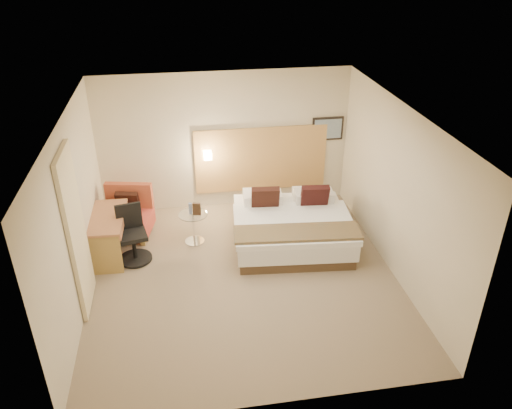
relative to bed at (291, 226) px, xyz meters
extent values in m
cube|color=#7F6C55|center=(-0.98, -0.91, -0.33)|extent=(4.80, 5.00, 0.02)
cube|color=white|center=(-0.98, -0.91, 2.39)|extent=(4.80, 5.00, 0.02)
cube|color=beige|center=(-0.98, 1.60, 1.03)|extent=(4.80, 0.02, 2.70)
cube|color=beige|center=(-0.98, -3.42, 1.03)|extent=(4.80, 0.02, 2.70)
cube|color=beige|center=(-3.39, -0.91, 1.03)|extent=(0.02, 5.00, 2.70)
cube|color=beige|center=(1.43, -0.91, 1.03)|extent=(0.02, 5.00, 2.70)
cube|color=tan|center=(-0.28, 1.56, 0.63)|extent=(2.60, 0.04, 1.30)
cube|color=black|center=(1.04, 1.57, 1.18)|extent=(0.62, 0.03, 0.47)
cube|color=#748BA0|center=(1.04, 1.55, 1.18)|extent=(0.54, 0.01, 0.39)
cylinder|color=silver|center=(-1.33, 1.51, 0.83)|extent=(0.02, 0.12, 0.02)
cube|color=#F8E7C1|center=(-1.33, 1.45, 0.83)|extent=(0.15, 0.15, 0.15)
cube|color=beige|center=(-3.34, -1.16, 0.90)|extent=(0.06, 0.90, 2.42)
cylinder|color=#7A8FBD|center=(-1.74, 0.28, 0.35)|extent=(0.08, 0.08, 0.20)
cube|color=#3B2618|center=(-1.63, 0.23, 0.36)|extent=(0.14, 0.09, 0.22)
cube|color=#493624|center=(0.00, 0.00, -0.23)|extent=(2.06, 2.06, 0.18)
cube|color=white|center=(0.00, 0.00, 0.00)|extent=(2.12, 2.12, 0.29)
cube|color=white|center=(-0.02, -0.28, 0.20)|extent=(2.13, 1.58, 0.10)
cube|color=white|center=(-0.40, 0.76, 0.24)|extent=(0.71, 0.43, 0.18)
cube|color=white|center=(0.53, 0.67, 0.24)|extent=(0.71, 0.43, 0.18)
cube|color=white|center=(-0.43, 0.50, 0.34)|extent=(0.71, 0.43, 0.18)
cube|color=silver|center=(0.51, 0.42, 0.34)|extent=(0.71, 0.43, 0.18)
cube|color=black|center=(-0.41, 0.31, 0.41)|extent=(0.51, 0.31, 0.50)
cube|color=black|center=(0.46, 0.23, 0.41)|extent=(0.51, 0.31, 0.50)
cube|color=#AC6523|center=(-0.06, -0.67, 0.27)|extent=(2.09, 0.72, 0.05)
cube|color=tan|center=(-3.27, 0.45, -0.27)|extent=(0.10, 0.10, 0.11)
cube|color=tan|center=(-2.61, 0.31, -0.27)|extent=(0.10, 0.10, 0.11)
cube|color=tan|center=(-3.15, 1.03, -0.27)|extent=(0.10, 0.10, 0.11)
cube|color=#9E624A|center=(-2.48, 0.90, -0.27)|extent=(0.10, 0.10, 0.11)
cube|color=#B23B2F|center=(-2.88, 0.67, -0.05)|extent=(0.99, 0.90, 0.32)
cube|color=#A9482D|center=(-2.82, 0.97, 0.34)|extent=(0.86, 0.30, 0.48)
cube|color=black|center=(-2.84, 0.86, 0.27)|extent=(0.44, 0.28, 0.42)
cylinder|color=silver|center=(-1.70, 0.26, -0.31)|extent=(0.43, 0.43, 0.02)
cylinder|color=white|center=(-1.70, 0.26, -0.03)|extent=(0.05, 0.05, 0.53)
cylinder|color=white|center=(-1.70, 0.26, 0.24)|extent=(0.63, 0.63, 0.01)
cube|color=#A86842|center=(-3.11, 0.09, 0.41)|extent=(0.60, 1.22, 0.04)
cube|color=#A68441|center=(-3.13, -0.47, 0.04)|extent=(0.50, 0.06, 0.71)
cube|color=tan|center=(-3.09, 0.65, 0.04)|extent=(0.50, 0.06, 0.71)
cube|color=#C7784E|center=(-3.06, 0.09, 0.33)|extent=(0.49, 1.14, 0.10)
cylinder|color=black|center=(-2.71, -0.16, -0.29)|extent=(0.65, 0.65, 0.04)
cylinder|color=black|center=(-2.71, -0.16, -0.06)|extent=(0.07, 0.07, 0.42)
cube|color=black|center=(-2.71, -0.16, 0.17)|extent=(0.52, 0.52, 0.07)
cube|color=black|center=(-2.75, 0.04, 0.44)|extent=(0.42, 0.14, 0.44)
camera|label=1|loc=(-1.82, -7.34, 4.53)|focal=35.00mm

